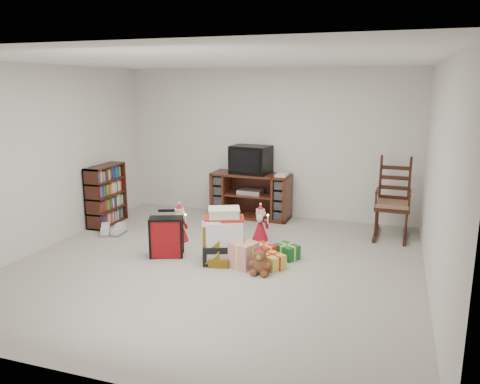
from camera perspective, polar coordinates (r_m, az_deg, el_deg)
name	(u,v)px	position (r m, az deg, el deg)	size (l,w,h in m)	color
room	(215,168)	(5.66, -3.05, 2.99)	(5.01, 5.01, 2.51)	#B2AEA3
tv_stand	(251,195)	(7.97, 1.34, -0.43)	(1.35, 0.52, 0.76)	#421C13
bookshelf	(106,196)	(7.87, -15.98, -0.47)	(0.26, 0.79, 0.97)	#37170F
rocking_chair	(392,208)	(7.35, 18.06, -1.89)	(0.52, 0.84, 1.24)	#37170F
gift_pile	(224,239)	(6.00, -1.93, -5.72)	(0.66, 0.57, 0.69)	black
red_suitcase	(166,237)	(6.26, -8.95, -5.42)	(0.46, 0.35, 0.62)	maroon
stocking	(211,244)	(5.87, -3.53, -6.34)	(0.27, 0.12, 0.58)	#0D7614
teddy_bear	(261,263)	(5.67, 2.54, -8.59)	(0.22, 0.19, 0.32)	brown
santa_figurine	(260,228)	(6.73, 2.49, -4.39)	(0.28, 0.27, 0.57)	#A91223
mrs_claus_figurine	(180,228)	(6.74, -7.34, -4.38)	(0.29, 0.28, 0.60)	#A91223
sneaker_pair	(112,231)	(7.40, -15.34, -4.59)	(0.42, 0.34, 0.11)	silver
gift_cluster	(268,255)	(5.96, 3.49, -7.69)	(0.55, 0.84, 0.25)	red
crt_television	(251,159)	(7.89, 1.31, 3.98)	(0.69, 0.55, 0.47)	black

